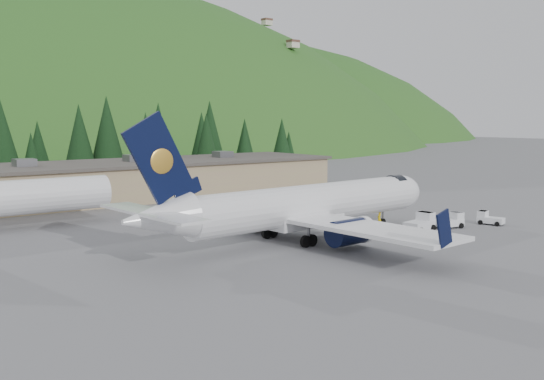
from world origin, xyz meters
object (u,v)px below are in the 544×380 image
(airliner, at_px, (303,206))
(terminal_building, at_px, (101,181))
(baggage_tug_c, at_px, (489,219))
(baggage_tug_a, at_px, (421,223))
(ramp_worker, at_px, (379,218))
(baggage_tug_b, at_px, (451,221))

(airliner, relative_size, terminal_building, 0.50)
(terminal_building, bearing_deg, airliner, -84.03)
(baggage_tug_c, height_order, terminal_building, terminal_building)
(baggage_tug_a, xyz_separation_m, terminal_building, (-16.18, 41.89, 1.81))
(baggage_tug_a, distance_m, ramp_worker, 4.48)
(baggage_tug_b, bearing_deg, terminal_building, 125.21)
(airliner, relative_size, baggage_tug_c, 12.31)
(baggage_tug_a, bearing_deg, airliner, 155.41)
(baggage_tug_b, distance_m, baggage_tug_c, 5.00)
(baggage_tug_a, xyz_separation_m, baggage_tug_b, (3.87, -0.72, -0.11))
(baggage_tug_b, xyz_separation_m, ramp_worker, (-5.32, 4.96, 0.15))
(terminal_building, relative_size, ramp_worker, 41.68)
(baggage_tug_c, bearing_deg, ramp_worker, 43.79)
(baggage_tug_a, height_order, baggage_tug_b, baggage_tug_a)
(baggage_tug_b, xyz_separation_m, baggage_tug_c, (4.84, -1.25, -0.08))
(baggage_tug_b, bearing_deg, ramp_worker, 147.01)
(terminal_building, bearing_deg, baggage_tug_a, -68.89)
(baggage_tug_b, height_order, terminal_building, terminal_building)
(airliner, height_order, baggage_tug_c, airliner)
(baggage_tug_c, relative_size, ramp_worker, 1.68)
(airliner, height_order, ramp_worker, airliner)
(baggage_tug_a, bearing_deg, baggage_tug_c, -19.91)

